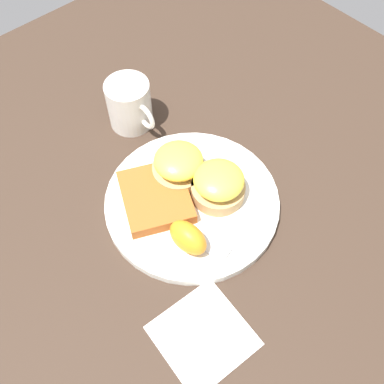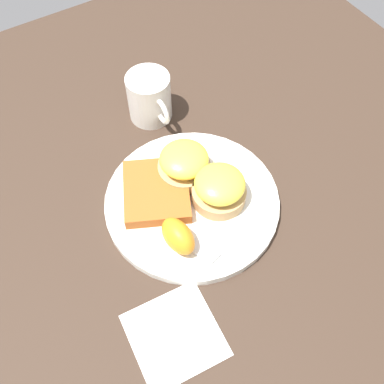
{
  "view_description": "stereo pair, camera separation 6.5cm",
  "coord_description": "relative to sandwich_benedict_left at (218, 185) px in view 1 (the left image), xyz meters",
  "views": [
    {
      "loc": [
        0.27,
        -0.24,
        0.58
      ],
      "look_at": [
        0.0,
        0.0,
        0.03
      ],
      "focal_mm": 42.0,
      "sensor_mm": 36.0,
      "label": 1
    },
    {
      "loc": [
        0.3,
        -0.19,
        0.58
      ],
      "look_at": [
        0.0,
        0.0,
        0.03
      ],
      "focal_mm": 42.0,
      "sensor_mm": 36.0,
      "label": 2
    }
  ],
  "objects": [
    {
      "name": "sandwich_benedict_right",
      "position": [
        -0.06,
        -0.02,
        0.0
      ],
      "size": [
        0.08,
        0.08,
        0.05
      ],
      "color": "tan",
      "rests_on": "plate"
    },
    {
      "name": "orange_wedge",
      "position": [
        0.03,
        -0.09,
        -0.0
      ],
      "size": [
        0.06,
        0.04,
        0.04
      ],
      "primitive_type": "ellipsoid",
      "rotation": [
        0.0,
        0.0,
        0.09
      ],
      "color": "orange",
      "rests_on": "plate"
    },
    {
      "name": "cup",
      "position": [
        -0.21,
        0.0,
        0.0
      ],
      "size": [
        0.1,
        0.07,
        0.08
      ],
      "color": "silver",
      "rests_on": "ground_plane"
    },
    {
      "name": "hashbrown_patty",
      "position": [
        -0.05,
        -0.08,
        -0.02
      ],
      "size": [
        0.14,
        0.13,
        0.02
      ],
      "primitive_type": "cube",
      "rotation": [
        0.0,
        0.0,
        -0.44
      ],
      "color": "#A85521",
      "rests_on": "plate"
    },
    {
      "name": "sandwich_benedict_left",
      "position": [
        0.0,
        0.0,
        0.0
      ],
      "size": [
        0.08,
        0.08,
        0.05
      ],
      "color": "tan",
      "rests_on": "plate"
    },
    {
      "name": "ground_plane",
      "position": [
        -0.02,
        -0.03,
        -0.04
      ],
      "size": [
        1.1,
        1.1,
        0.0
      ],
      "primitive_type": "plane",
      "color": "#38281E"
    },
    {
      "name": "plate",
      "position": [
        -0.02,
        -0.03,
        -0.03
      ],
      "size": [
        0.26,
        0.26,
        0.01
      ],
      "primitive_type": "cylinder",
      "color": "silver",
      "rests_on": "ground_plane"
    },
    {
      "name": "napkin",
      "position": [
        0.14,
        -0.16,
        -0.04
      ],
      "size": [
        0.12,
        0.12,
        0.0
      ],
      "primitive_type": "cube",
      "rotation": [
        0.0,
        0.0,
        -0.08
      ],
      "color": "white",
      "rests_on": "ground_plane"
    },
    {
      "name": "fork",
      "position": [
        -0.0,
        -0.08,
        -0.02
      ],
      "size": [
        0.21,
        0.06,
        0.0
      ],
      "color": "silver",
      "rests_on": "plate"
    }
  ]
}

